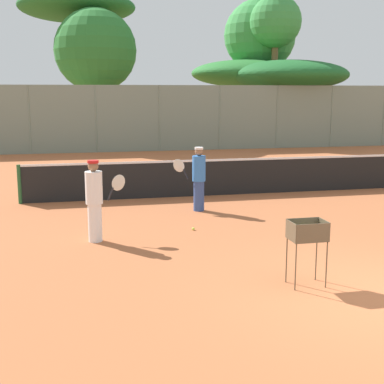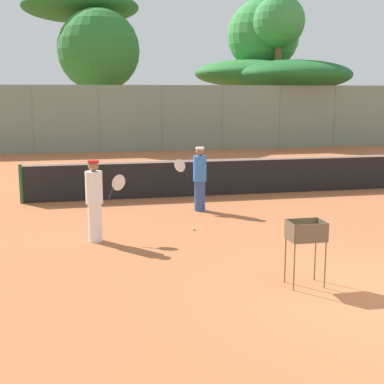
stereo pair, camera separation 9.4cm
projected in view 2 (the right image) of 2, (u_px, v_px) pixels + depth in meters
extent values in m
plane|color=#B26038|center=(380.00, 299.00, 7.87)|extent=(80.00, 80.00, 0.00)
cylinder|color=#26592D|center=(21.00, 184.00, 14.49)|extent=(0.10, 0.10, 1.07)
cube|color=black|center=(228.00, 178.00, 15.70)|extent=(11.64, 0.01, 1.01)
cube|color=white|center=(228.00, 160.00, 15.60)|extent=(11.64, 0.02, 0.06)
cylinder|color=gray|center=(33.00, 120.00, 25.95)|extent=(0.08, 0.08, 3.34)
cylinder|color=gray|center=(99.00, 119.00, 26.61)|extent=(0.08, 0.08, 3.34)
cylinder|color=gray|center=(162.00, 118.00, 27.27)|extent=(0.08, 0.08, 3.34)
cylinder|color=gray|center=(222.00, 118.00, 27.92)|extent=(0.08, 0.08, 3.34)
cylinder|color=gray|center=(280.00, 117.00, 28.58)|extent=(0.08, 0.08, 3.34)
cylinder|color=gray|center=(335.00, 116.00, 29.23)|extent=(0.08, 0.08, 3.34)
cube|color=gray|center=(162.00, 118.00, 27.27)|extent=(31.87, 0.01, 3.34)
cylinder|color=brown|center=(247.00, 114.00, 32.84)|extent=(0.52, 0.52, 3.29)
ellipsoid|color=#28722D|center=(248.00, 73.00, 32.38)|extent=(6.45, 6.45, 1.61)
cylinder|color=brown|center=(101.00, 112.00, 28.92)|extent=(0.38, 0.38, 3.86)
sphere|color=#28722D|center=(99.00, 50.00, 28.32)|extent=(4.36, 4.36, 4.36)
cylinder|color=brown|center=(83.00, 83.00, 31.55)|extent=(0.45, 0.45, 6.96)
ellipsoid|color=#1E6028|center=(80.00, 7.00, 30.76)|extent=(6.70, 6.70, 1.68)
cylinder|color=brown|center=(262.00, 99.00, 34.08)|extent=(0.50, 0.50, 5.12)
sphere|color=#388E42|center=(263.00, 35.00, 33.36)|extent=(4.49, 4.49, 4.49)
cylinder|color=brown|center=(290.00, 117.00, 31.22)|extent=(0.30, 0.30, 3.09)
ellipsoid|color=#1E6028|center=(292.00, 75.00, 30.77)|extent=(6.86, 6.86, 1.71)
cylinder|color=brown|center=(277.00, 91.00, 31.86)|extent=(0.38, 0.38, 6.13)
sphere|color=#388E42|center=(279.00, 21.00, 31.13)|extent=(3.03, 3.03, 3.03)
cylinder|color=white|center=(95.00, 222.00, 10.84)|extent=(0.28, 0.28, 0.78)
cylinder|color=white|center=(94.00, 187.00, 10.70)|extent=(0.34, 0.34, 0.65)
sphere|color=#8C6647|center=(93.00, 166.00, 10.62)|extent=(0.21, 0.21, 0.21)
cylinder|color=red|center=(93.00, 162.00, 10.61)|extent=(0.22, 0.22, 0.05)
cylinder|color=black|center=(111.00, 194.00, 10.90)|extent=(0.15, 0.07, 0.27)
ellipsoid|color=silver|center=(119.00, 183.00, 10.94)|extent=(0.39, 0.15, 0.43)
cylinder|color=#334C8C|center=(200.00, 196.00, 13.63)|extent=(0.27, 0.27, 0.77)
cylinder|color=blue|center=(200.00, 168.00, 13.50)|extent=(0.34, 0.34, 0.64)
sphere|color=#8C6647|center=(200.00, 152.00, 13.42)|extent=(0.21, 0.21, 0.21)
cylinder|color=white|center=(200.00, 148.00, 13.41)|extent=(0.22, 0.22, 0.05)
cylinder|color=black|center=(186.00, 174.00, 13.60)|extent=(0.14, 0.09, 0.27)
ellipsoid|color=silver|center=(180.00, 166.00, 13.60)|extent=(0.37, 0.19, 0.43)
cylinder|color=brown|center=(294.00, 267.00, 8.13)|extent=(0.02, 0.02, 0.74)
cylinder|color=brown|center=(325.00, 265.00, 8.23)|extent=(0.02, 0.02, 0.74)
cylinder|color=brown|center=(285.00, 260.00, 8.47)|extent=(0.02, 0.02, 0.74)
cylinder|color=brown|center=(315.00, 258.00, 8.58)|extent=(0.02, 0.02, 0.74)
cube|color=brown|center=(306.00, 239.00, 8.28)|extent=(0.55, 0.40, 0.01)
cube|color=brown|center=(312.00, 234.00, 8.06)|extent=(0.55, 0.01, 0.30)
cube|color=brown|center=(301.00, 227.00, 8.45)|extent=(0.55, 0.01, 0.30)
cube|color=brown|center=(290.00, 231.00, 8.20)|extent=(0.01, 0.40, 0.30)
cube|color=brown|center=(323.00, 229.00, 8.31)|extent=(0.01, 0.40, 0.30)
sphere|color=#D1E54C|center=(315.00, 234.00, 8.24)|extent=(0.07, 0.07, 0.07)
sphere|color=#D1E54C|center=(308.00, 237.00, 8.25)|extent=(0.07, 0.07, 0.07)
sphere|color=#D1E54C|center=(308.00, 233.00, 8.31)|extent=(0.07, 0.07, 0.07)
sphere|color=#D1E54C|center=(291.00, 234.00, 8.27)|extent=(0.07, 0.07, 0.07)
sphere|color=#D1E54C|center=(302.00, 235.00, 8.38)|extent=(0.07, 0.07, 0.07)
sphere|color=#D1E54C|center=(298.00, 233.00, 8.28)|extent=(0.07, 0.07, 0.07)
sphere|color=#D1E54C|center=(300.00, 237.00, 8.30)|extent=(0.07, 0.07, 0.07)
sphere|color=#D1E54C|center=(313.00, 239.00, 8.15)|extent=(0.07, 0.07, 0.07)
sphere|color=#D1E54C|center=(292.00, 237.00, 8.26)|extent=(0.07, 0.07, 0.07)
sphere|color=#D1E54C|center=(298.00, 233.00, 8.29)|extent=(0.07, 0.07, 0.07)
sphere|color=#D1E54C|center=(304.00, 240.00, 8.11)|extent=(0.07, 0.07, 0.07)
sphere|color=#D1E54C|center=(309.00, 235.00, 8.37)|extent=(0.07, 0.07, 0.07)
sphere|color=#D1E54C|center=(295.00, 236.00, 11.13)|extent=(0.07, 0.07, 0.07)
sphere|color=#D1E54C|center=(194.00, 229.00, 11.75)|extent=(0.07, 0.07, 0.07)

